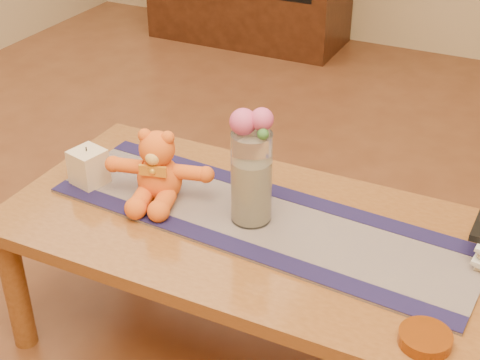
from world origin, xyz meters
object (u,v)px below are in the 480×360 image
at_px(glass_vase, 251,178).
at_px(amber_dish, 425,339).
at_px(bronze_ball, 252,206).
at_px(teddy_bear, 159,166).
at_px(pillar_candle, 89,167).
at_px(book_bottom, 480,246).

distance_m(glass_vase, amber_dish, 0.61).
bearing_deg(bronze_ball, teddy_bear, -175.95).
height_order(pillar_candle, book_bottom, pillar_candle).
bearing_deg(teddy_bear, amber_dish, -30.52).
distance_m(glass_vase, book_bottom, 0.62).
xyz_separation_m(glass_vase, amber_dish, (0.54, -0.26, -0.12)).
bearing_deg(book_bottom, glass_vase, -167.53).
distance_m(bronze_ball, book_bottom, 0.60).
height_order(pillar_candle, amber_dish, pillar_candle).
xyz_separation_m(bronze_ball, book_bottom, (0.59, 0.13, -0.03)).
distance_m(teddy_bear, bronze_ball, 0.29).
bearing_deg(glass_vase, bronze_ball, 97.83).
distance_m(pillar_candle, glass_vase, 0.52).
relative_size(pillar_candle, glass_vase, 0.41).
relative_size(teddy_bear, book_bottom, 1.33).
bearing_deg(book_bottom, bronze_ball, -168.56).
bearing_deg(pillar_candle, bronze_ball, 5.48).
bearing_deg(pillar_candle, book_bottom, 9.43).
bearing_deg(amber_dish, pillar_candle, 168.09).
xyz_separation_m(pillar_candle, bronze_ball, (0.51, 0.05, -0.02)).
distance_m(pillar_candle, bronze_ball, 0.51).
height_order(book_bottom, amber_dish, amber_dish).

